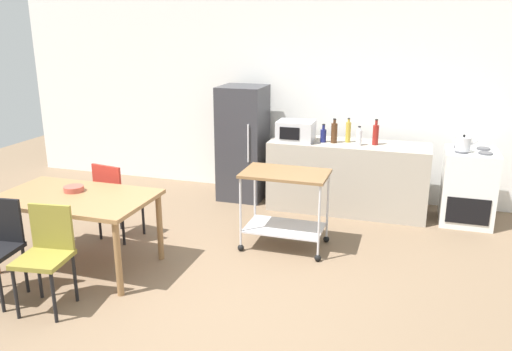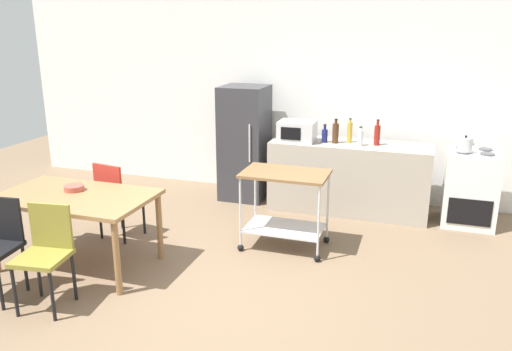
% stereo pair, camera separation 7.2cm
% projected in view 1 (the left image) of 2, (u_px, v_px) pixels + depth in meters
% --- Properties ---
extents(ground_plane, '(12.00, 12.00, 0.00)m').
position_uv_depth(ground_plane, '(204.00, 296.00, 4.62)').
color(ground_plane, brown).
extents(back_wall, '(8.40, 0.12, 2.90)m').
position_uv_depth(back_wall, '(292.00, 90.00, 7.13)').
color(back_wall, white).
rests_on(back_wall, ground_plane).
extents(kitchen_counter, '(2.00, 0.64, 0.90)m').
position_uv_depth(kitchen_counter, '(347.00, 177.00, 6.61)').
color(kitchen_counter, '#A89E8E').
rests_on(kitchen_counter, ground_plane).
extents(dining_table, '(1.50, 0.90, 0.75)m').
position_uv_depth(dining_table, '(75.00, 203.00, 5.00)').
color(dining_table, olive).
rests_on(dining_table, ground_plane).
extents(chair_red, '(0.46, 0.46, 0.89)m').
position_uv_depth(chair_red, '(116.00, 195.00, 5.70)').
color(chair_red, '#B72D23').
rests_on(chair_red, ground_plane).
extents(chair_olive, '(0.45, 0.45, 0.89)m').
position_uv_depth(chair_olive, '(46.00, 251.00, 4.32)').
color(chair_olive, olive).
rests_on(chair_olive, ground_plane).
extents(stove_oven, '(0.60, 0.61, 0.92)m').
position_uv_depth(stove_oven, '(468.00, 187.00, 6.20)').
color(stove_oven, white).
rests_on(stove_oven, ground_plane).
extents(refrigerator, '(0.60, 0.63, 1.55)m').
position_uv_depth(refrigerator, '(243.00, 143.00, 7.02)').
color(refrigerator, '#333338').
rests_on(refrigerator, ground_plane).
extents(kitchen_cart, '(0.91, 0.57, 0.85)m').
position_uv_depth(kitchen_cart, '(285.00, 197.00, 5.48)').
color(kitchen_cart, brown).
rests_on(kitchen_cart, ground_plane).
extents(microwave, '(0.46, 0.35, 0.26)m').
position_uv_depth(microwave, '(296.00, 131.00, 6.54)').
color(microwave, silver).
rests_on(microwave, kitchen_counter).
extents(bottle_wine, '(0.08, 0.08, 0.23)m').
position_uv_depth(bottle_wine, '(323.00, 135.00, 6.50)').
color(bottle_wine, navy).
rests_on(bottle_wine, kitchen_counter).
extents(bottle_soy_sauce, '(0.08, 0.08, 0.31)m').
position_uv_depth(bottle_soy_sauce, '(334.00, 132.00, 6.45)').
color(bottle_soy_sauce, '#4C2D19').
rests_on(bottle_soy_sauce, kitchen_counter).
extents(bottle_sesame_oil, '(0.06, 0.06, 0.31)m').
position_uv_depth(bottle_sesame_oil, '(348.00, 132.00, 6.48)').
color(bottle_sesame_oil, gold).
rests_on(bottle_sesame_oil, kitchen_counter).
extents(bottle_hot_sauce, '(0.07, 0.07, 0.24)m').
position_uv_depth(bottle_hot_sauce, '(359.00, 137.00, 6.32)').
color(bottle_hot_sauce, silver).
rests_on(bottle_hot_sauce, kitchen_counter).
extents(bottle_vinegar, '(0.07, 0.07, 0.32)m').
position_uv_depth(bottle_vinegar, '(376.00, 134.00, 6.34)').
color(bottle_vinegar, maroon).
rests_on(bottle_vinegar, kitchen_counter).
extents(fruit_bowl, '(0.19, 0.19, 0.05)m').
position_uv_depth(fruit_bowl, '(74.00, 189.00, 5.10)').
color(fruit_bowl, '#B24C3F').
rests_on(fruit_bowl, dining_table).
extents(kettle, '(0.24, 0.17, 0.19)m').
position_uv_depth(kettle, '(463.00, 144.00, 5.99)').
color(kettle, silver).
rests_on(kettle, stove_oven).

